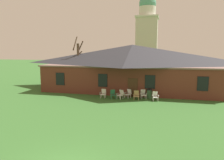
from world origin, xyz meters
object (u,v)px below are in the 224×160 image
object	(u,v)px
lawn_chair_by_porch	(103,93)
lawn_chair_left_end	(121,94)
lawn_chair_right_end	(136,95)
lawn_chair_near_door	(113,94)
lawn_chair_under_eave	(155,96)
lawn_chair_middle	(128,93)
trash_bin	(149,94)
lawn_chair_far_side	(143,94)

from	to	relation	value
lawn_chair_by_porch	lawn_chair_left_end	size ratio (longest dim) A/B	1.00
lawn_chair_by_porch	lawn_chair_right_end	world-z (taller)	same
lawn_chair_near_door	lawn_chair_under_eave	bearing A→B (deg)	1.28
lawn_chair_middle	lawn_chair_by_porch	bearing A→B (deg)	-168.09
lawn_chair_near_door	lawn_chair_under_eave	xyz separation A→B (m)	(4.47, 0.10, 0.00)
trash_bin	lawn_chair_left_end	bearing A→B (deg)	-162.24
lawn_chair_near_door	lawn_chair_far_side	xyz separation A→B (m)	(3.17, 0.87, 0.00)
lawn_chair_far_side	trash_bin	distance (m)	0.66
lawn_chair_by_porch	lawn_chair_right_end	xyz separation A→B (m)	(3.65, -0.05, 0.00)
lawn_chair_near_door	lawn_chair_right_end	distance (m)	2.51
lawn_chair_near_door	lawn_chair_under_eave	size ratio (longest dim) A/B	1.00
lawn_chair_middle	lawn_chair_far_side	bearing A→B (deg)	4.99
lawn_chair_left_end	lawn_chair_right_end	distance (m)	1.69
lawn_chair_by_porch	lawn_chair_under_eave	distance (m)	5.61
lawn_chair_right_end	lawn_chair_under_eave	world-z (taller)	same
lawn_chair_middle	trash_bin	bearing A→B (deg)	8.45
lawn_chair_by_porch	lawn_chair_near_door	distance (m)	1.15
lawn_chair_by_porch	lawn_chair_middle	size ratio (longest dim) A/B	1.00
lawn_chair_far_side	lawn_chair_middle	bearing A→B (deg)	-175.01
lawn_chair_near_door	lawn_chair_right_end	bearing A→B (deg)	2.41
lawn_chair_middle	lawn_chair_under_eave	bearing A→B (deg)	-12.12
lawn_chair_by_porch	lawn_chair_far_side	xyz separation A→B (m)	(4.31, 0.71, 0.00)
lawn_chair_left_end	lawn_chair_under_eave	bearing A→B (deg)	-0.04
lawn_chair_right_end	lawn_chair_near_door	bearing A→B (deg)	-177.59
lawn_chair_by_porch	trash_bin	world-z (taller)	trash_bin
lawn_chair_under_eave	trash_bin	world-z (taller)	trash_bin
lawn_chair_right_end	lawn_chair_far_side	world-z (taller)	same
lawn_chair_by_porch	lawn_chair_right_end	distance (m)	3.65
lawn_chair_right_end	lawn_chair_under_eave	size ratio (longest dim) A/B	1.00
lawn_chair_near_door	trash_bin	bearing A→B (deg)	15.55
lawn_chair_by_porch	lawn_chair_middle	bearing A→B (deg)	11.91
lawn_chair_under_eave	lawn_chair_left_end	bearing A→B (deg)	179.96
lawn_chair_right_end	lawn_chair_middle	bearing A→B (deg)	146.90
lawn_chair_near_door	trash_bin	world-z (taller)	trash_bin
lawn_chair_left_end	lawn_chair_far_side	distance (m)	2.47
lawn_chair_right_end	lawn_chair_under_eave	bearing A→B (deg)	-0.18
lawn_chair_left_end	lawn_chair_far_side	bearing A→B (deg)	17.97
lawn_chair_left_end	trash_bin	xyz separation A→B (m)	(2.98, 0.96, -0.00)
trash_bin	lawn_chair_far_side	bearing A→B (deg)	-163.05
lawn_chair_near_door	trash_bin	distance (m)	3.95
lawn_chair_by_porch	lawn_chair_far_side	distance (m)	4.37
lawn_chair_by_porch	lawn_chair_under_eave	bearing A→B (deg)	-0.58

